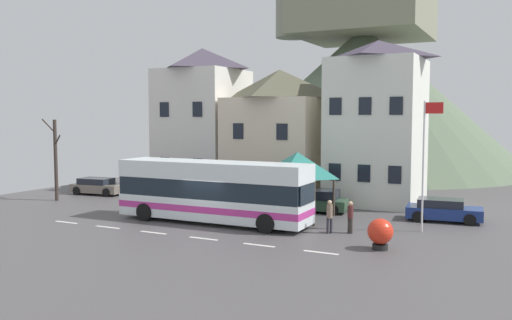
# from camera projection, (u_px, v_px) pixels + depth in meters

# --- Properties ---
(ground_plane) EXTENTS (40.00, 60.00, 0.07)m
(ground_plane) POSITION_uv_depth(u_px,v_px,m) (204.00, 227.00, 28.98)
(ground_plane) COLOR #4E4B4D
(townhouse_00) EXTENTS (5.88, 6.06, 11.20)m
(townhouse_00) POSITION_uv_depth(u_px,v_px,m) (203.00, 120.00, 42.63)
(townhouse_00) COLOR silver
(townhouse_00) RESTS_ON ground_plane
(townhouse_01) EXTENTS (6.70, 6.61, 9.33)m
(townhouse_01) POSITION_uv_depth(u_px,v_px,m) (279.00, 133.00, 40.04)
(townhouse_01) COLOR beige
(townhouse_01) RESTS_ON ground_plane
(townhouse_02) EXTENTS (5.77, 6.15, 10.96)m
(townhouse_02) POSITION_uv_depth(u_px,v_px,m) (377.00, 123.00, 36.49)
(townhouse_02) COLOR silver
(townhouse_02) RESTS_ON ground_plane
(hilltop_castle) EXTENTS (35.24, 35.24, 24.98)m
(hilltop_castle) POSITION_uv_depth(u_px,v_px,m) (362.00, 93.00, 60.05)
(hilltop_castle) COLOR #5A6A53
(hilltop_castle) RESTS_ON ground_plane
(transit_bus) EXTENTS (11.17, 2.76, 3.41)m
(transit_bus) POSITION_uv_depth(u_px,v_px,m) (213.00, 192.00, 29.86)
(transit_bus) COLOR white
(transit_bus) RESTS_ON ground_plane
(bus_shelter) EXTENTS (3.60, 3.60, 3.85)m
(bus_shelter) POSITION_uv_depth(u_px,v_px,m) (297.00, 165.00, 31.06)
(bus_shelter) COLOR #473D33
(bus_shelter) RESTS_ON ground_plane
(parked_car_00) EXTENTS (4.09, 2.31, 1.37)m
(parked_car_00) POSITION_uv_depth(u_px,v_px,m) (317.00, 201.00, 33.46)
(parked_car_00) COLOR #315238
(parked_car_00) RESTS_ON ground_plane
(parked_car_01) EXTENTS (4.18, 2.19, 1.24)m
(parked_car_01) POSITION_uv_depth(u_px,v_px,m) (98.00, 186.00, 40.92)
(parked_car_01) COLOR slate
(parked_car_01) RESTS_ON ground_plane
(parked_car_02) EXTENTS (4.23, 2.28, 1.26)m
(parked_car_02) POSITION_uv_depth(u_px,v_px,m) (443.00, 210.00, 30.45)
(parked_car_02) COLOR navy
(parked_car_02) RESTS_ON ground_plane
(parked_car_03) EXTENTS (4.51, 2.10, 1.35)m
(parked_car_03) POSITION_uv_depth(u_px,v_px,m) (173.00, 192.00, 37.55)
(parked_car_03) COLOR navy
(parked_car_03) RESTS_ON ground_plane
(pedestrian_00) EXTENTS (0.39, 0.30, 1.52)m
(pedestrian_00) POSITION_uv_depth(u_px,v_px,m) (286.00, 209.00, 30.05)
(pedestrian_00) COLOR #38332D
(pedestrian_00) RESTS_ON ground_plane
(pedestrian_01) EXTENTS (0.30, 0.30, 1.70)m
(pedestrian_01) POSITION_uv_depth(u_px,v_px,m) (330.00, 215.00, 27.17)
(pedestrian_01) COLOR #2D2D38
(pedestrian_01) RESTS_ON ground_plane
(pedestrian_02) EXTENTS (0.30, 0.29, 1.63)m
(pedestrian_02) POSITION_uv_depth(u_px,v_px,m) (350.00, 216.00, 27.24)
(pedestrian_02) COLOR #38332D
(pedestrian_02) RESTS_ON ground_plane
(public_bench) EXTENTS (1.45, 0.48, 0.87)m
(public_bench) POSITION_uv_depth(u_px,v_px,m) (303.00, 204.00, 33.70)
(public_bench) COLOR brown
(public_bench) RESTS_ON ground_plane
(flagpole) EXTENTS (0.95, 0.10, 6.66)m
(flagpole) POSITION_uv_depth(u_px,v_px,m) (425.00, 156.00, 27.32)
(flagpole) COLOR silver
(flagpole) RESTS_ON ground_plane
(harbour_buoy) EXTENTS (1.14, 1.14, 1.39)m
(harbour_buoy) POSITION_uv_depth(u_px,v_px,m) (380.00, 232.00, 23.88)
(harbour_buoy) COLOR black
(harbour_buoy) RESTS_ON ground_plane
(bare_tree_00) EXTENTS (1.57, 1.56, 5.74)m
(bare_tree_00) POSITION_uv_depth(u_px,v_px,m) (56.00, 158.00, 37.75)
(bare_tree_00) COLOR #382D28
(bare_tree_00) RESTS_ON ground_plane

